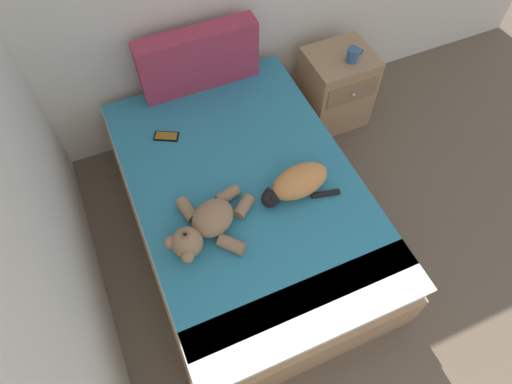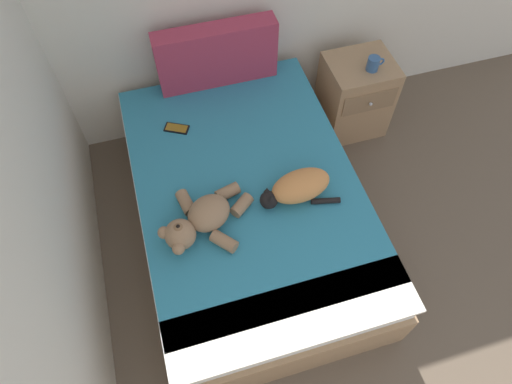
{
  "view_description": "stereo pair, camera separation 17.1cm",
  "coord_description": "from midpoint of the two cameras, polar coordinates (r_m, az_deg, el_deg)",
  "views": [
    {
      "loc": [
        0.43,
        1.4,
        2.64
      ],
      "look_at": [
        0.98,
        2.67,
        0.56
      ],
      "focal_mm": 31.83,
      "sensor_mm": 36.0,
      "label": 1
    },
    {
      "loc": [
        0.59,
        1.34,
        2.64
      ],
      "look_at": [
        0.98,
        2.67,
        0.56
      ],
      "focal_mm": 31.83,
      "sensor_mm": 36.0,
      "label": 2
    }
  ],
  "objects": [
    {
      "name": "ground_plane",
      "position": [
        3.04,
        24.14,
        -13.55
      ],
      "size": [
        9.61,
        9.61,
        0.0
      ],
      "primitive_type": "plane",
      "color": "brown"
    },
    {
      "name": "wall_left",
      "position": [
        1.56,
        -26.65,
        -17.42
      ],
      "size": [
        0.06,
        3.9,
        2.55
      ],
      "primitive_type": "cube",
      "color": "silver",
      "rests_on": "ground_plane"
    },
    {
      "name": "bed",
      "position": [
        2.79,
        0.75,
        -2.02
      ],
      "size": [
        1.28,
        1.92,
        0.53
      ],
      "color": "#9E7A56",
      "rests_on": "ground_plane"
    },
    {
      "name": "patterned_cushion",
      "position": [
        2.99,
        -3.28,
        16.73
      ],
      "size": [
        0.77,
        0.14,
        0.4
      ],
      "color": "#A5334C",
      "rests_on": "bed"
    },
    {
      "name": "cat",
      "position": [
        2.48,
        7.21,
        0.49
      ],
      "size": [
        0.44,
        0.25,
        0.15
      ],
      "color": "#D18447",
      "rests_on": "bed"
    },
    {
      "name": "teddy_bear",
      "position": [
        2.36,
        -4.88,
        -3.59
      ],
      "size": [
        0.53,
        0.44,
        0.17
      ],
      "color": "#937051",
      "rests_on": "bed"
    },
    {
      "name": "cell_phone",
      "position": [
        2.84,
        -8.24,
        7.85
      ],
      "size": [
        0.16,
        0.13,
        0.01
      ],
      "color": "black",
      "rests_on": "bed"
    },
    {
      "name": "nightstand",
      "position": [
        3.43,
        13.71,
        11.58
      ],
      "size": [
        0.45,
        0.42,
        0.59
      ],
      "color": "#9E7A56",
      "rests_on": "ground_plane"
    },
    {
      "name": "mug",
      "position": [
        3.19,
        16.1,
        15.18
      ],
      "size": [
        0.12,
        0.08,
        0.09
      ],
      "color": "#33598C",
      "rests_on": "nightstand"
    }
  ]
}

